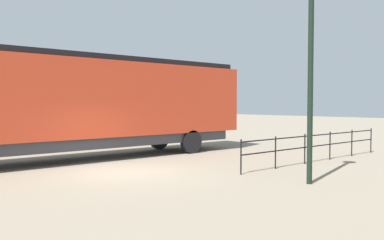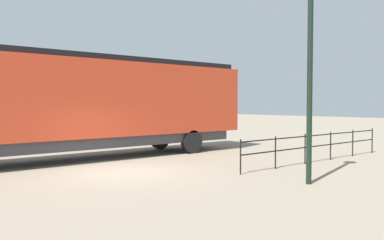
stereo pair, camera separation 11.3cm
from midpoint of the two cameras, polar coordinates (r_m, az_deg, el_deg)
The scene contains 4 objects.
ground_plane at distance 14.56m, azimuth -9.53°, elevation -7.14°, with size 120.00×120.00×0.00m, color gray.
locomotive at distance 17.94m, azimuth -15.00°, elevation 2.44°, with size 2.85×16.83×4.38m.
lamp_post at distance 12.86m, azimuth 15.89°, elevation 13.88°, with size 0.53×0.53×7.16m.
platform_fence at distance 17.60m, azimuth 16.82°, elevation -3.05°, with size 0.05×9.38×1.19m.
Camera 1 is at (12.18, -7.58, 2.38)m, focal length 38.62 mm.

